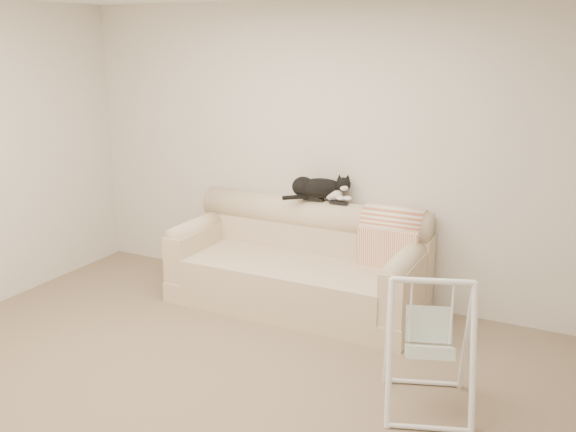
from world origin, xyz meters
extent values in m
plane|color=#766850|center=(0.00, 0.00, 0.00)|extent=(5.00, 5.00, 0.00)
cube|color=beige|center=(0.00, 2.00, 1.30)|extent=(5.00, 0.04, 2.60)
cube|color=#C1AB91|center=(-0.09, 1.53, 0.09)|extent=(2.20, 0.90, 0.18)
cube|color=#C1AB91|center=(-0.09, 1.42, 0.30)|extent=(1.80, 0.68, 0.24)
cube|color=#C1AB91|center=(-0.09, 1.87, 0.43)|extent=(2.20, 0.22, 0.50)
cylinder|color=#C1AB91|center=(-0.09, 1.87, 0.76)|extent=(2.16, 0.28, 0.28)
cube|color=#C1AB91|center=(-1.08, 1.53, 0.39)|extent=(0.20, 0.88, 0.42)
cylinder|color=#C1AB91|center=(-1.08, 1.53, 0.60)|extent=(0.18, 0.84, 0.18)
cube|color=#C1AB91|center=(0.90, 1.53, 0.39)|extent=(0.20, 0.88, 0.42)
cylinder|color=#C1AB91|center=(0.90, 1.53, 0.60)|extent=(0.18, 0.84, 0.18)
cube|color=black|center=(-0.06, 1.83, 0.91)|extent=(0.18, 0.07, 0.02)
cube|color=gray|center=(-0.06, 1.83, 0.92)|extent=(0.10, 0.05, 0.01)
cube|color=black|center=(0.18, 1.83, 0.91)|extent=(0.17, 0.05, 0.02)
ellipsoid|color=black|center=(-0.01, 1.85, 1.01)|extent=(0.47, 0.35, 0.18)
ellipsoid|color=black|center=(-0.15, 1.81, 1.02)|extent=(0.25, 0.24, 0.18)
ellipsoid|color=white|center=(0.11, 1.87, 0.97)|extent=(0.19, 0.17, 0.12)
ellipsoid|color=black|center=(0.19, 1.89, 1.06)|extent=(0.17, 0.18, 0.12)
ellipsoid|color=white|center=(0.22, 1.85, 1.04)|extent=(0.09, 0.08, 0.05)
sphere|color=#BF7272|center=(0.23, 1.83, 1.04)|extent=(0.01, 0.01, 0.01)
cone|color=black|center=(0.16, 1.89, 1.12)|extent=(0.08, 0.08, 0.06)
cone|color=black|center=(0.22, 1.92, 1.12)|extent=(0.06, 0.07, 0.06)
sphere|color=#B38F27|center=(0.19, 1.84, 1.06)|extent=(0.02, 0.02, 0.02)
sphere|color=#B38F27|center=(0.23, 1.86, 1.06)|extent=(0.02, 0.02, 0.02)
ellipsoid|color=white|center=(0.19, 1.86, 0.94)|extent=(0.11, 0.12, 0.04)
ellipsoid|color=white|center=(0.24, 1.88, 0.94)|extent=(0.11, 0.12, 0.04)
cylinder|color=black|center=(-0.18, 1.71, 0.94)|extent=(0.20, 0.19, 0.04)
cylinder|color=#CB6A41|center=(0.68, 1.87, 0.76)|extent=(0.51, 0.33, 0.33)
cube|color=#CB6A41|center=(0.68, 1.70, 0.56)|extent=(0.51, 0.09, 0.42)
cylinder|color=white|center=(1.17, 0.26, 0.43)|extent=(0.14, 0.30, 0.87)
cylinder|color=white|center=(1.08, 0.51, 0.43)|extent=(0.14, 0.30, 0.87)
cylinder|color=white|center=(1.64, 0.43, 0.43)|extent=(0.14, 0.30, 0.87)
cylinder|color=white|center=(1.55, 0.68, 0.43)|extent=(0.14, 0.30, 0.87)
cylinder|color=white|center=(1.36, 0.47, 0.86)|extent=(0.48, 0.20, 0.04)
cylinder|color=white|center=(1.45, 0.22, 0.02)|extent=(0.48, 0.20, 0.03)
cylinder|color=white|center=(1.27, 0.72, 0.02)|extent=(0.48, 0.20, 0.03)
cube|color=white|center=(1.37, 0.44, 0.40)|extent=(0.36, 0.34, 0.16)
cube|color=white|center=(1.33, 0.55, 0.54)|extent=(0.31, 0.22, 0.23)
cylinder|color=white|center=(1.24, 0.43, 0.65)|extent=(0.02, 0.02, 0.41)
cylinder|color=white|center=(1.48, 0.51, 0.65)|extent=(0.02, 0.02, 0.41)
camera|label=1|loc=(2.21, -3.18, 2.28)|focal=40.00mm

